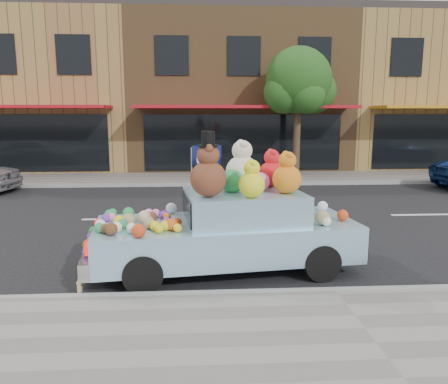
{
  "coord_description": "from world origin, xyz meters",
  "views": [
    {
      "loc": [
        -1.97,
        -10.88,
        2.64
      ],
      "look_at": [
        -1.51,
        -3.2,
        1.25
      ],
      "focal_mm": 35.0,
      "sensor_mm": 36.0,
      "label": 1
    }
  ],
  "objects": [
    {
      "name": "ground",
      "position": [
        0.0,
        0.0,
        0.0
      ],
      "size": [
        120.0,
        120.0,
        0.0
      ],
      "primitive_type": "plane",
      "color": "black",
      "rests_on": "ground"
    },
    {
      "name": "near_sidewalk",
      "position": [
        0.0,
        -6.5,
        0.06
      ],
      "size": [
        60.0,
        3.0,
        0.12
      ],
      "primitive_type": "cube",
      "color": "gray",
      "rests_on": "ground"
    },
    {
      "name": "far_sidewalk",
      "position": [
        0.0,
        6.5,
        0.06
      ],
      "size": [
        60.0,
        3.0,
        0.12
      ],
      "primitive_type": "cube",
      "color": "gray",
      "rests_on": "ground"
    },
    {
      "name": "near_kerb",
      "position": [
        0.0,
        -5.0,
        0.07
      ],
      "size": [
        60.0,
        0.12,
        0.13
      ],
      "primitive_type": "cube",
      "color": "gray",
      "rests_on": "ground"
    },
    {
      "name": "far_kerb",
      "position": [
        0.0,
        5.0,
        0.07
      ],
      "size": [
        60.0,
        0.12,
        0.13
      ],
      "primitive_type": "cube",
      "color": "gray",
      "rests_on": "ground"
    },
    {
      "name": "storefront_left",
      "position": [
        -10.0,
        11.97,
        3.64
      ],
      "size": [
        10.0,
        9.8,
        7.3
      ],
      "color": "olive",
      "rests_on": "ground"
    },
    {
      "name": "storefront_mid",
      "position": [
        0.0,
        11.97,
        3.64
      ],
      "size": [
        10.0,
        9.8,
        7.3
      ],
      "color": "brown",
      "rests_on": "ground"
    },
    {
      "name": "storefront_right",
      "position": [
        10.0,
        11.97,
        3.64
      ],
      "size": [
        10.0,
        9.8,
        7.3
      ],
      "color": "olive",
      "rests_on": "ground"
    },
    {
      "name": "street_tree",
      "position": [
        2.03,
        6.55,
        3.69
      ],
      "size": [
        3.0,
        2.7,
        5.22
      ],
      "color": "#38281C",
      "rests_on": "ground"
    },
    {
      "name": "art_car",
      "position": [
        -1.48,
        -3.76,
        0.81
      ],
      "size": [
        4.66,
        2.28,
        2.37
      ],
      "rotation": [
        0.0,
        0.0,
        0.12
      ],
      "color": "black",
      "rests_on": "ground"
    }
  ]
}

